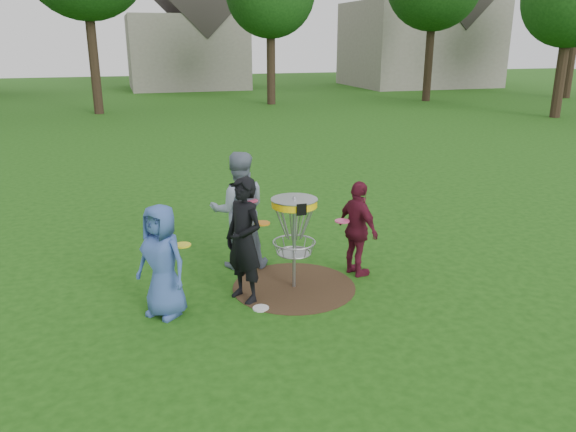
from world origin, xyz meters
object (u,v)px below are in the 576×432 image
object	(u,v)px
player_grey	(239,210)
player_maroon	(358,229)
player_blue	(162,261)
disc_golf_basket	(294,221)
player_black	(244,240)

from	to	relation	value
player_grey	player_maroon	world-z (taller)	player_grey
player_grey	player_maroon	size ratio (longest dim) A/B	1.26
player_blue	disc_golf_basket	world-z (taller)	player_blue
player_black	player_maroon	world-z (taller)	player_black
player_grey	player_maroon	distance (m)	1.86
player_blue	disc_golf_basket	xyz separation A→B (m)	(1.88, 0.31, 0.27)
disc_golf_basket	player_grey	bearing A→B (deg)	119.27
player_maroon	disc_golf_basket	size ratio (longest dim) A/B	1.07
player_black	player_grey	distance (m)	1.23
player_black	disc_golf_basket	xyz separation A→B (m)	(0.77, 0.18, 0.15)
player_black	player_grey	size ratio (longest dim) A/B	0.94
player_grey	disc_golf_basket	distance (m)	1.18
player_black	disc_golf_basket	world-z (taller)	player_black
disc_golf_basket	player_blue	bearing A→B (deg)	-170.70
player_blue	player_maroon	distance (m)	2.97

